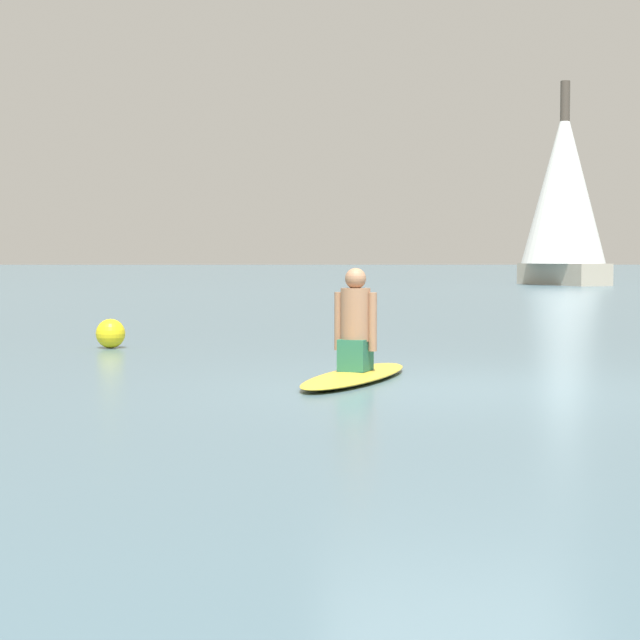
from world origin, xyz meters
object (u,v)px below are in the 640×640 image
object	(u,v)px
buoy_marker	(111,334)
surfboard	(355,375)
person_paddler	(355,324)
sailboat_near_left	(564,190)

from	to	relation	value
buoy_marker	surfboard	bearing A→B (deg)	37.45
person_paddler	buoy_marker	bearing A→B (deg)	-119.60
surfboard	person_paddler	xyz separation A→B (m)	(0.00, 0.00, 0.52)
surfboard	sailboat_near_left	bearing A→B (deg)	-174.58
person_paddler	sailboat_near_left	world-z (taller)	sailboat_near_left
surfboard	sailboat_near_left	world-z (taller)	sailboat_near_left
sailboat_near_left	buoy_marker	xyz separation A→B (m)	(35.43, -15.61, -4.23)
person_paddler	buoy_marker	xyz separation A→B (m)	(-4.08, -3.12, -0.37)
surfboard	person_paddler	bearing A→B (deg)	0.00
person_paddler	buoy_marker	size ratio (longest dim) A/B	2.58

